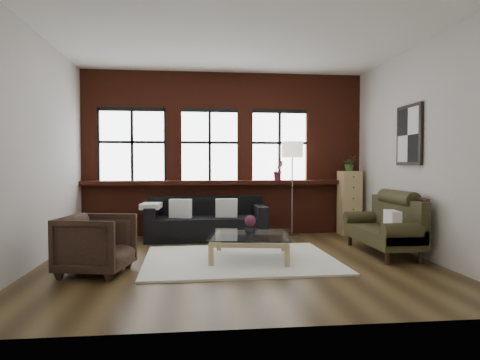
{
  "coord_description": "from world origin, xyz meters",
  "views": [
    {
      "loc": [
        -0.64,
        -6.03,
        1.39
      ],
      "look_at": [
        0.1,
        0.6,
        1.15
      ],
      "focal_mm": 32.0,
      "sensor_mm": 36.0,
      "label": 1
    }
  ],
  "objects": [
    {
      "name": "floor",
      "position": [
        0.0,
        0.0,
        0.0
      ],
      "size": [
        5.5,
        5.5,
        0.0
      ],
      "primitive_type": "plane",
      "color": "#3D2C16",
      "rests_on": "ground"
    },
    {
      "name": "ceiling",
      "position": [
        0.0,
        0.0,
        3.2
      ],
      "size": [
        5.5,
        5.5,
        0.0
      ],
      "primitive_type": "plane",
      "rotation": [
        3.14,
        0.0,
        0.0
      ],
      "color": "white",
      "rests_on": "ground"
    },
    {
      "name": "wall_back",
      "position": [
        0.0,
        2.5,
        1.6
      ],
      "size": [
        5.5,
        0.0,
        5.5
      ],
      "primitive_type": "plane",
      "rotation": [
        1.57,
        0.0,
        0.0
      ],
      "color": "beige",
      "rests_on": "ground"
    },
    {
      "name": "wall_front",
      "position": [
        0.0,
        -2.5,
        1.6
      ],
      "size": [
        5.5,
        0.0,
        5.5
      ],
      "primitive_type": "plane",
      "rotation": [
        -1.57,
        0.0,
        0.0
      ],
      "color": "beige",
      "rests_on": "ground"
    },
    {
      "name": "wall_left",
      "position": [
        -2.75,
        0.0,
        1.6
      ],
      "size": [
        0.0,
        5.0,
        5.0
      ],
      "primitive_type": "plane",
      "rotation": [
        1.57,
        0.0,
        1.57
      ],
      "color": "beige",
      "rests_on": "ground"
    },
    {
      "name": "wall_right",
      "position": [
        2.75,
        0.0,
        1.6
      ],
      "size": [
        0.0,
        5.0,
        5.0
      ],
      "primitive_type": "plane",
      "rotation": [
        1.57,
        0.0,
        -1.57
      ],
      "color": "beige",
      "rests_on": "ground"
    },
    {
      "name": "brick_backwall",
      "position": [
        0.0,
        2.44,
        1.6
      ],
      "size": [
        5.5,
        0.12,
        3.2
      ],
      "primitive_type": null,
      "color": "#5E2416",
      "rests_on": "floor"
    },
    {
      "name": "sill_ledge",
      "position": [
        0.0,
        2.35,
        1.04
      ],
      "size": [
        5.5,
        0.3,
        0.08
      ],
      "primitive_type": "cube",
      "color": "#5E2416",
      "rests_on": "brick_backwall"
    },
    {
      "name": "window_left",
      "position": [
        -1.8,
        2.45,
        1.75
      ],
      "size": [
        1.38,
        0.1,
        1.5
      ],
      "primitive_type": null,
      "color": "black",
      "rests_on": "brick_backwall"
    },
    {
      "name": "window_mid",
      "position": [
        -0.3,
        2.45,
        1.75
      ],
      "size": [
        1.38,
        0.1,
        1.5
      ],
      "primitive_type": null,
      "color": "black",
      "rests_on": "brick_backwall"
    },
    {
      "name": "window_right",
      "position": [
        1.1,
        2.45,
        1.75
      ],
      "size": [
        1.38,
        0.1,
        1.5
      ],
      "primitive_type": null,
      "color": "black",
      "rests_on": "brick_backwall"
    },
    {
      "name": "wall_poster",
      "position": [
        2.72,
        0.3,
        1.85
      ],
      "size": [
        0.05,
        0.74,
        0.94
      ],
      "primitive_type": null,
      "color": "black",
      "rests_on": "wall_right"
    },
    {
      "name": "shag_rug",
      "position": [
        0.04,
        0.09,
        0.01
      ],
      "size": [
        2.77,
        2.2,
        0.03
      ],
      "primitive_type": "cube",
      "rotation": [
        0.0,
        0.0,
        0.02
      ],
      "color": "white",
      "rests_on": "floor"
    },
    {
      "name": "dark_sofa",
      "position": [
        -0.39,
        1.9,
        0.4
      ],
      "size": [
        2.21,
        0.89,
        0.8
      ],
      "primitive_type": null,
      "color": "black",
      "rests_on": "floor"
    },
    {
      "name": "pillow_a",
      "position": [
        -0.86,
        1.8,
        0.59
      ],
      "size": [
        0.42,
        0.22,
        0.34
      ],
      "primitive_type": "cube",
      "rotation": [
        0.0,
        0.0,
        -0.2
      ],
      "color": "white",
      "rests_on": "dark_sofa"
    },
    {
      "name": "pillow_b",
      "position": [
        -0.02,
        1.8,
        0.59
      ],
      "size": [
        0.41,
        0.19,
        0.34
      ],
      "primitive_type": "cube",
      "rotation": [
        0.0,
        0.0,
        -0.12
      ],
      "color": "white",
      "rests_on": "dark_sofa"
    },
    {
      "name": "vintage_settee",
      "position": [
        2.3,
        0.31,
        0.45
      ],
      "size": [
        0.75,
        1.68,
        0.89
      ],
      "primitive_type": null,
      "color": "#2E2B15",
      "rests_on": "floor"
    },
    {
      "name": "pillow_settee",
      "position": [
        2.22,
        -0.2,
        0.56
      ],
      "size": [
        0.18,
        0.39,
        0.34
      ],
      "primitive_type": "cube",
      "rotation": [
        0.0,
        0.0,
        -0.11
      ],
      "color": "white",
      "rests_on": "vintage_settee"
    },
    {
      "name": "armchair",
      "position": [
        -1.86,
        -0.47,
        0.38
      ],
      "size": [
        0.98,
        0.96,
        0.76
      ],
      "primitive_type": "imported",
      "rotation": [
        0.0,
        0.0,
        1.36
      ],
      "color": "black",
      "rests_on": "floor"
    },
    {
      "name": "coffee_table",
      "position": [
        0.2,
        0.13,
        0.18
      ],
      "size": [
        1.32,
        1.32,
        0.38
      ],
      "primitive_type": null,
      "rotation": [
        0.0,
        0.0,
        -0.17
      ],
      "color": "tan",
      "rests_on": "shag_rug"
    },
    {
      "name": "vase",
      "position": [
        0.2,
        0.13,
        0.45
      ],
      "size": [
        0.2,
        0.2,
        0.16
      ],
      "primitive_type": "imported",
      "rotation": [
        0.0,
        0.0,
        0.32
      ],
      "color": "#B2B2B2",
      "rests_on": "coffee_table"
    },
    {
      "name": "flowers",
      "position": [
        0.2,
        0.13,
        0.57
      ],
      "size": [
        0.16,
        0.16,
        0.16
      ],
      "primitive_type": "sphere",
      "color": "maroon",
      "rests_on": "vase"
    },
    {
      "name": "drawer_chest",
      "position": [
        2.46,
        2.14,
        0.63
      ],
      "size": [
        0.39,
        0.39,
        1.26
      ],
      "primitive_type": "cube",
      "color": "tan",
      "rests_on": "floor"
    },
    {
      "name": "potted_plant_top",
      "position": [
        2.46,
        2.14,
        1.41
      ],
      "size": [
        0.33,
        0.3,
        0.3
      ],
      "primitive_type": "imported",
      "rotation": [
        0.0,
        0.0,
        -0.25
      ],
      "color": "#2D5923",
      "rests_on": "drawer_chest"
    },
    {
      "name": "floor_lamp",
      "position": [
        1.26,
        2.0,
        0.99
      ],
      "size": [
        0.4,
        0.4,
        1.98
      ],
      "primitive_type": null,
      "color": "#A5A5A8",
      "rests_on": "floor"
    },
    {
      "name": "sill_plant",
      "position": [
        1.06,
        2.32,
        1.27
      ],
      "size": [
        0.26,
        0.23,
        0.39
      ],
      "primitive_type": "imported",
      "rotation": [
        0.0,
        0.0,
        0.32
      ],
      "color": "maroon",
      "rests_on": "sill_ledge"
    }
  ]
}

